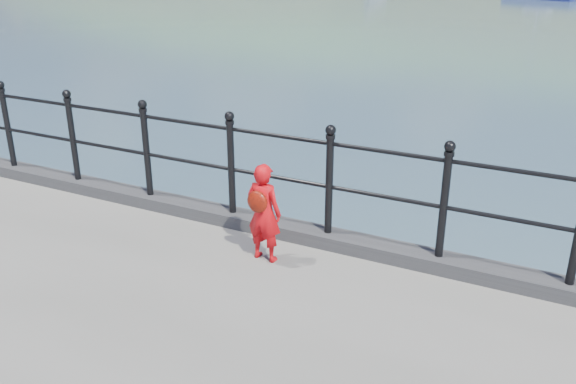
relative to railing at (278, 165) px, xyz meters
The scene contains 4 objects.
ground 1.83m from the railing, 90.00° to the left, with size 600.00×600.00×0.00m, color #2D4251.
kerb 0.75m from the railing, 140.53° to the right, with size 60.00×0.30×0.15m, color #28282B.
railing is the anchor object (origin of this frame).
child 0.68m from the railing, 76.53° to the right, with size 0.39×0.32×1.04m.
Camera 1 is at (2.88, -5.64, 4.01)m, focal length 38.00 mm.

